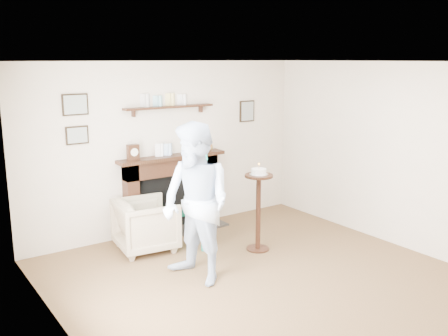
{
  "coord_description": "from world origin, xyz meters",
  "views": [
    {
      "loc": [
        -3.47,
        -3.92,
        2.53
      ],
      "look_at": [
        -0.11,
        0.9,
        1.24
      ],
      "focal_mm": 40.0,
      "sensor_mm": 36.0,
      "label": 1
    }
  ],
  "objects": [
    {
      "name": "ground",
      "position": [
        0.0,
        0.0,
        0.0
      ],
      "size": [
        5.0,
        5.0,
        0.0
      ],
      "primitive_type": "plane",
      "color": "brown",
      "rests_on": "ground"
    },
    {
      "name": "woman",
      "position": [
        -0.05,
        1.6,
        0.0
      ],
      "size": [
        0.51,
        0.69,
        1.71
      ],
      "primitive_type": "imported",
      "rotation": [
        0.0,
        0.0,
        1.74
      ],
      "color": "teal",
      "rests_on": "ground"
    },
    {
      "name": "room_shell",
      "position": [
        -0.0,
        0.69,
        1.62
      ],
      "size": [
        4.54,
        5.02,
        2.52
      ],
      "color": "silver",
      "rests_on": "ground"
    },
    {
      "name": "man",
      "position": [
        -0.63,
        0.69,
        0.0
      ],
      "size": [
        0.86,
        1.02,
        1.85
      ],
      "primitive_type": "imported",
      "rotation": [
        0.0,
        0.0,
        -1.38
      ],
      "color": "#AABBD4",
      "rests_on": "ground"
    },
    {
      "name": "armchair",
      "position": [
        -0.69,
        1.9,
        0.0
      ],
      "size": [
        0.85,
        0.83,
        0.7
      ],
      "primitive_type": "imported",
      "rotation": [
        0.0,
        0.0,
        1.45
      ],
      "color": "#C1B48F",
      "rests_on": "ground"
    },
    {
      "name": "pedestal_table",
      "position": [
        0.55,
        1.04,
        0.74
      ],
      "size": [
        0.37,
        0.37,
        1.2
      ],
      "color": "black",
      "rests_on": "ground"
    }
  ]
}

